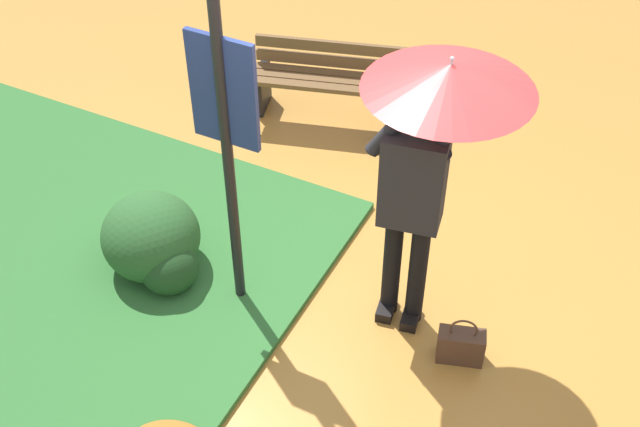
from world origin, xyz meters
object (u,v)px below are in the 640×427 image
Objects in this scene: info_sign_post at (226,129)px; person_with_umbrella at (432,131)px; park_bench at (329,84)px; handbag at (461,345)px.

person_with_umbrella is at bearing 18.38° from info_sign_post.
park_bench is (-0.40, 2.18, -1.04)m from info_sign_post.
park_bench is (-1.95, 2.01, 0.28)m from handbag.
info_sign_post is at bearing -173.65° from handbag.
info_sign_post is 2.04m from handbag.
person_with_umbrella reaches higher than park_bench.
person_with_umbrella is 2.63m from park_bench.
handbag is 2.81m from park_bench.
person_with_umbrella is at bearing -49.60° from park_bench.
info_sign_post is 1.60× the size of park_bench.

